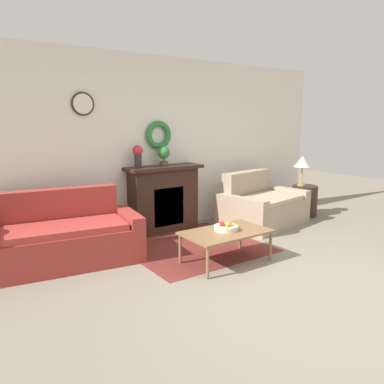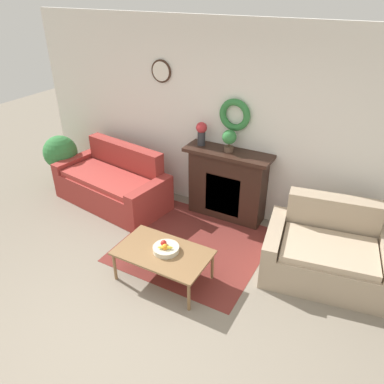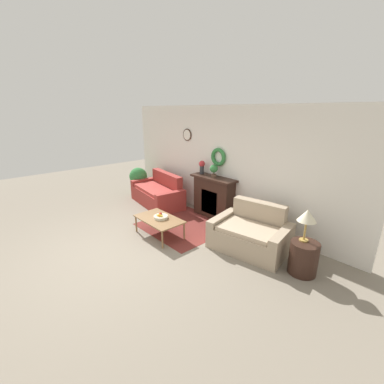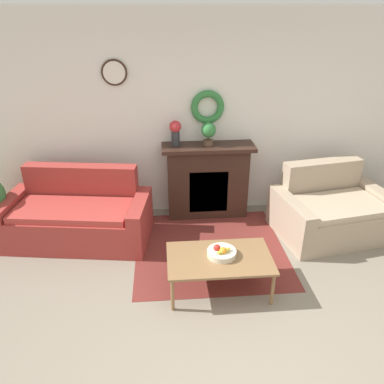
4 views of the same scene
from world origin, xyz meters
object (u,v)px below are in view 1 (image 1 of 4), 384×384
couch_left (65,238)px  fruit_bowl (226,227)px  loveseat_right (261,206)px  table_lamp (302,162)px  vase_on_mantel_left (138,155)px  fireplace (164,198)px  side_table_by_loveseat (304,201)px  coffee_table (226,234)px  potted_plant_on_mantel (164,154)px

couch_left → fruit_bowl: 1.99m
loveseat_right → table_lamp: 1.22m
vase_on_mantel_left → fireplace: bearing=-0.7°
couch_left → table_lamp: (4.26, -0.10, 0.67)m
couch_left → side_table_by_loveseat: (4.32, -0.15, -0.03)m
loveseat_right → coffee_table: size_ratio=1.46×
fruit_bowl → table_lamp: table_lamp is taller
fireplace → loveseat_right: bearing=-21.1°
loveseat_right → potted_plant_on_mantel: size_ratio=5.09×
fireplace → side_table_by_loveseat: size_ratio=2.22×
couch_left → side_table_by_loveseat: bearing=6.1°
loveseat_right → side_table_by_loveseat: loveseat_right is taller
side_table_by_loveseat → couch_left: bearing=178.0°
side_table_by_loveseat → loveseat_right: bearing=177.8°
side_table_by_loveseat → potted_plant_on_mantel: size_ratio=1.83×
loveseat_right → vase_on_mantel_left: vase_on_mantel_left is taller
fireplace → coffee_table: 1.62m
coffee_table → fruit_bowl: fruit_bowl is taller
coffee_table → vase_on_mantel_left: vase_on_mantel_left is taller
side_table_by_loveseat → potted_plant_on_mantel: potted_plant_on_mantel is taller
fruit_bowl → potted_plant_on_mantel: (0.04, 1.57, 0.79)m
side_table_by_loveseat → vase_on_mantel_left: (-3.05, 0.65, 0.95)m
fruit_bowl → table_lamp: (2.61, 0.99, 0.55)m
fruit_bowl → table_lamp: bearing=20.7°
table_lamp → side_table_by_loveseat: bearing=-38.7°
table_lamp → vase_on_mantel_left: 3.06m
fireplace → potted_plant_on_mantel: bearing=-88.2°
side_table_by_loveseat → vase_on_mantel_left: 3.26m
coffee_table → side_table_by_loveseat: (2.69, 0.97, -0.09)m
fruit_bowl → table_lamp: size_ratio=0.55×
potted_plant_on_mantel → table_lamp: bearing=-12.7°
fireplace → couch_left: bearing=-163.9°
fruit_bowl → coffee_table: bearing=-130.6°
coffee_table → table_lamp: bearing=21.1°
loveseat_right → side_table_by_loveseat: 1.07m
loveseat_right → potted_plant_on_mantel: 1.90m
loveseat_right → fruit_bowl: bearing=-158.2°
fireplace → table_lamp: bearing=-13.1°
fruit_bowl → potted_plant_on_mantel: size_ratio=0.99×
potted_plant_on_mantel → coffee_table: bearing=-92.4°
side_table_by_loveseat → table_lamp: bearing=141.3°
fireplace → loveseat_right: (1.55, -0.60, -0.23)m
loveseat_right → side_table_by_loveseat: bearing=-11.9°
table_lamp → fruit_bowl: bearing=-159.3°
potted_plant_on_mantel → fruit_bowl: bearing=-91.6°
coffee_table → table_lamp: table_lamp is taller
fireplace → potted_plant_on_mantel: (0.00, -0.01, 0.70)m
couch_left → vase_on_mantel_left: 1.65m
table_lamp → couch_left: bearing=178.6°
fireplace → loveseat_right: 1.68m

